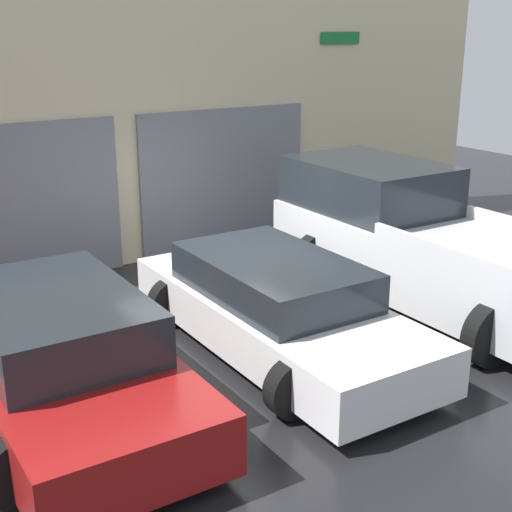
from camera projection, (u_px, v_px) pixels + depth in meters
name	position (u px, v px, depth m)	size (l,w,h in m)	color
ground_plane	(231.00, 319.00, 9.91)	(28.00, 28.00, 0.00)	black
shophouse_building	(128.00, 121.00, 11.81)	(15.17, 0.68, 4.80)	beige
pickup_truck	(419.00, 243.00, 10.38)	(2.47, 5.52, 1.88)	silver
sedan_white	(276.00, 307.00, 8.83)	(2.17, 4.60, 1.18)	white
sedan_side	(60.00, 356.00, 7.43)	(2.26, 4.43, 1.28)	maroon
parking_stripe_left	(180.00, 376.00, 8.28)	(0.12, 2.20, 0.01)	gold
parking_stripe_centre	(360.00, 326.00, 9.67)	(0.12, 2.20, 0.01)	gold
parking_stripe_right	(495.00, 288.00, 11.07)	(0.12, 2.20, 0.01)	gold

